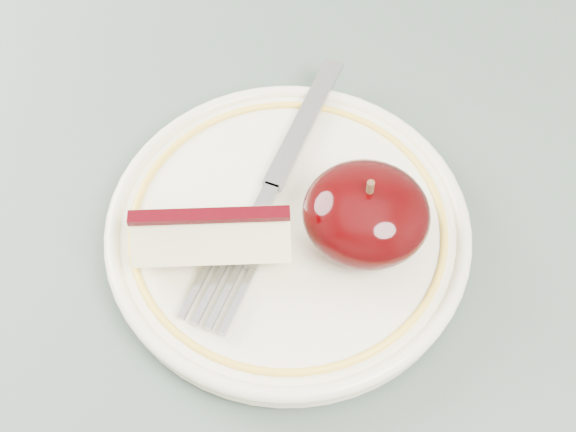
# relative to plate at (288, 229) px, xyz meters

# --- Properties ---
(plate) EXTENTS (0.21, 0.21, 0.02)m
(plate) POSITION_rel_plate_xyz_m (0.00, 0.00, 0.00)
(plate) COLOR #EBE1C5
(plate) RESTS_ON table
(apple_half) EXTENTS (0.07, 0.07, 0.05)m
(apple_half) POSITION_rel_plate_xyz_m (0.04, 0.00, 0.03)
(apple_half) COLOR black
(apple_half) RESTS_ON plate
(apple_wedge) EXTENTS (0.09, 0.05, 0.04)m
(apple_wedge) POSITION_rel_plate_xyz_m (-0.04, -0.02, 0.02)
(apple_wedge) COLOR beige
(apple_wedge) RESTS_ON plate
(fork) EXTENTS (0.06, 0.20, 0.00)m
(fork) POSITION_rel_plate_xyz_m (-0.01, 0.02, 0.01)
(fork) COLOR #92949A
(fork) RESTS_ON plate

